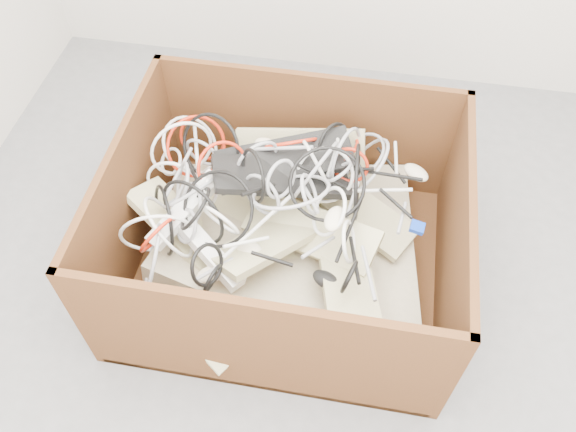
% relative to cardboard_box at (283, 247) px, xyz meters
% --- Properties ---
extents(ground, '(3.00, 3.00, 0.00)m').
position_rel_cardboard_box_xyz_m(ground, '(0.17, -0.29, -0.14)').
color(ground, '#58585B').
rests_on(ground, ground).
extents(room_shell, '(3.04, 3.04, 2.50)m').
position_rel_cardboard_box_xyz_m(room_shell, '(0.17, -0.29, 1.11)').
color(room_shell, beige).
rests_on(room_shell, ground).
extents(cardboard_box, '(1.13, 0.94, 0.55)m').
position_rel_cardboard_box_xyz_m(cardboard_box, '(0.00, 0.00, 0.00)').
color(cardboard_box, '#3E290F').
rests_on(cardboard_box, ground).
extents(keyboard_pile, '(1.02, 0.84, 0.36)m').
position_rel_cardboard_box_xyz_m(keyboard_pile, '(-0.00, 0.01, 0.14)').
color(keyboard_pile, '#C0BB87').
rests_on(keyboard_pile, cardboard_box).
extents(mice_scatter, '(0.84, 0.74, 0.21)m').
position_rel_cardboard_box_xyz_m(mice_scatter, '(0.04, 0.02, 0.21)').
color(mice_scatter, beige).
rests_on(mice_scatter, keyboard_pile).
extents(power_strip_left, '(0.20, 0.29, 0.12)m').
position_rel_cardboard_box_xyz_m(power_strip_left, '(-0.31, -0.07, 0.23)').
color(power_strip_left, white).
rests_on(power_strip_left, keyboard_pile).
extents(power_strip_right, '(0.26, 0.22, 0.09)m').
position_rel_cardboard_box_xyz_m(power_strip_right, '(-0.20, -0.19, 0.18)').
color(power_strip_right, white).
rests_on(power_strip_right, keyboard_pile).
extents(vga_plug, '(0.05, 0.05, 0.03)m').
position_rel_cardboard_box_xyz_m(vga_plug, '(0.44, 0.00, 0.21)').
color(vga_plug, '#0B32B2').
rests_on(vga_plug, keyboard_pile).
extents(cable_tangle, '(0.98, 0.80, 0.44)m').
position_rel_cardboard_box_xyz_m(cable_tangle, '(-0.11, 0.06, 0.25)').
color(cable_tangle, silver).
rests_on(cable_tangle, keyboard_pile).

